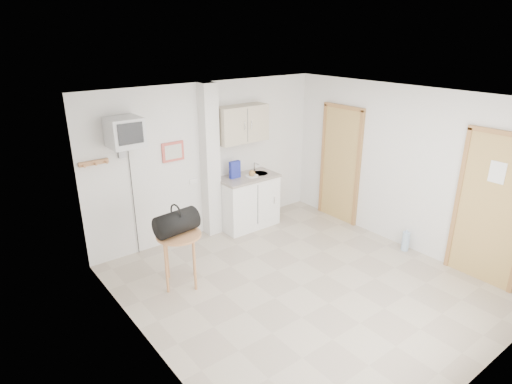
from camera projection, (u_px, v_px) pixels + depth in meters
ground at (301, 286)px, 5.78m from camera, size 4.50×4.50×0.00m
room_envelope at (315, 173)px, 5.44m from camera, size 4.24×4.54×2.55m
kitchenette at (246, 182)px, 7.30m from camera, size 1.03×0.58×2.10m
crt_television at (125, 133)px, 5.75m from camera, size 0.44×0.45×2.15m
round_table at (179, 242)px, 5.62m from camera, size 0.59×0.59×0.75m
duffel_bag at (177, 222)px, 5.54m from camera, size 0.59×0.37×0.41m
water_bottle at (406, 241)px, 6.67m from camera, size 0.11×0.11×0.34m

